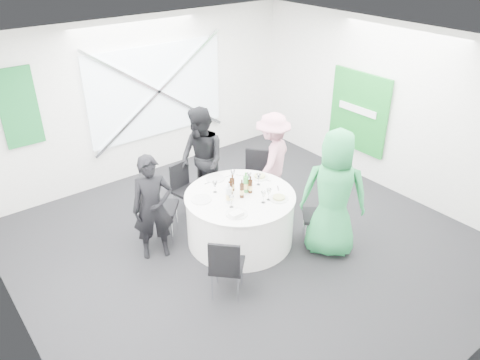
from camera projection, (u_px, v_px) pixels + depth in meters
floor at (248, 246)px, 6.75m from camera, size 6.00×6.00×0.00m
ceiling at (251, 50)px, 5.40m from camera, size 6.00×6.00×0.00m
wall_back at (142, 99)px, 8.15m from camera, size 6.00×0.00×6.00m
wall_front at (469, 281)px, 4.00m from camera, size 6.00×0.00×6.00m
wall_left at (5, 244)px, 4.46m from camera, size 0.00×6.00×6.00m
wall_right at (391, 110)px, 7.69m from camera, size 0.00×6.00×6.00m
window_panel at (157, 91)px, 8.24m from camera, size 2.60×0.03×1.60m
window_brace_a at (158, 91)px, 8.21m from camera, size 2.63×0.05×1.84m
window_brace_b at (158, 91)px, 8.21m from camera, size 2.63×0.05×1.84m
green_banner at (19, 108)px, 6.89m from camera, size 0.55×0.04×1.20m
green_sign at (359, 112)px, 8.17m from camera, size 0.05×1.20×1.40m
banquet_table at (240, 218)px, 6.70m from camera, size 1.56×1.56×0.76m
chair_back at (185, 186)px, 7.28m from camera, size 0.46×0.47×0.86m
chair_back_left at (153, 202)px, 6.66m from camera, size 0.66×0.66×1.03m
chair_back_right at (256, 174)px, 7.53m from camera, size 0.59×0.59×0.92m
chair_front_right at (324, 211)px, 6.60m from camera, size 0.57×0.57×0.90m
chair_front_left at (226, 264)px, 5.59m from camera, size 0.56×0.56×0.87m
person_man_back_left at (153, 208)px, 6.23m from camera, size 0.65×0.54×1.51m
person_man_back at (201, 161)px, 7.28m from camera, size 0.51×0.86×1.69m
person_woman_pink at (272, 159)px, 7.49m from camera, size 1.10×0.87×1.54m
person_woman_green at (334, 194)px, 6.24m from camera, size 1.03×1.05×1.82m
plate_back at (215, 179)px, 6.93m from camera, size 0.27×0.27×0.01m
plate_back_left at (201, 199)px, 6.40m from camera, size 0.29×0.29×0.01m
plate_back_right at (260, 177)px, 6.96m from camera, size 0.25×0.25×0.04m
plate_front_right at (279, 198)px, 6.42m from camera, size 0.26×0.26×0.04m
plate_front_left at (237, 214)px, 6.09m from camera, size 0.29×0.29×0.01m
napkin at (236, 214)px, 6.02m from camera, size 0.18×0.12×0.05m
beer_bottle_a at (231, 188)px, 6.50m from camera, size 0.06×0.06×0.25m
beer_bottle_b at (232, 185)px, 6.59m from camera, size 0.06×0.06×0.25m
beer_bottle_c at (250, 186)px, 6.53m from camera, size 0.06×0.06×0.26m
beer_bottle_d at (242, 191)px, 6.42m from camera, size 0.06×0.06×0.27m
green_water_bottle at (246, 184)px, 6.54m from camera, size 0.08×0.08×0.30m
clear_water_bottle at (229, 195)px, 6.29m from camera, size 0.08×0.08×0.29m
wine_glass_a at (264, 195)px, 6.29m from camera, size 0.07×0.07×0.17m
wine_glass_b at (259, 177)px, 6.72m from camera, size 0.07×0.07×0.17m
wine_glass_c at (269, 192)px, 6.35m from camera, size 0.07×0.07×0.17m
wine_glass_d at (215, 184)px, 6.53m from camera, size 0.07×0.07×0.17m
wine_glass_e at (233, 173)px, 6.82m from camera, size 0.07×0.07×0.17m
wine_glass_f at (249, 176)px, 6.76m from camera, size 0.07×0.07×0.17m
wine_glass_g at (231, 199)px, 6.18m from camera, size 0.07×0.07×0.17m
fork_a at (280, 201)px, 6.37m from camera, size 0.10×0.13×0.01m
knife_a at (278, 188)px, 6.68m from camera, size 0.10×0.13×0.01m
fork_b at (266, 180)px, 6.90m from camera, size 0.08×0.14×0.01m
knife_b at (241, 175)px, 7.02m from camera, size 0.10×0.13×0.01m
fork_c at (227, 176)px, 6.99m from camera, size 0.15×0.02×0.01m
knife_c at (209, 183)px, 6.82m from camera, size 0.15×0.02×0.01m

